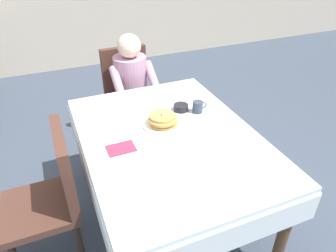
{
  "coord_description": "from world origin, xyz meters",
  "views": [
    {
      "loc": [
        -0.65,
        -1.54,
        1.89
      ],
      "look_at": [
        0.0,
        0.04,
        0.79
      ],
      "focal_mm": 33.23,
      "sensor_mm": 36.0,
      "label": 1
    }
  ],
  "objects_px": {
    "chair_diner": "(128,90)",
    "breakfast_stack": "(163,119)",
    "diner_person": "(132,83)",
    "plate_breakfast": "(164,125)",
    "cup_coffee": "(198,107)",
    "knife_right_of_plate": "(190,121)",
    "chair_left_side": "(53,191)",
    "bowl_butter": "(181,108)",
    "fork_left_of_plate": "(138,133)",
    "spoon_near_edge": "(181,156)",
    "dining_table_main": "(170,146)"
  },
  "relations": [
    {
      "from": "dining_table_main",
      "to": "plate_breakfast",
      "type": "relative_size",
      "value": 5.44
    },
    {
      "from": "fork_left_of_plate",
      "to": "breakfast_stack",
      "type": "bearing_deg",
      "value": -87.22
    },
    {
      "from": "bowl_butter",
      "to": "chair_left_side",
      "type": "bearing_deg",
      "value": -164.37
    },
    {
      "from": "cup_coffee",
      "to": "knife_right_of_plate",
      "type": "distance_m",
      "value": 0.15
    },
    {
      "from": "chair_diner",
      "to": "chair_left_side",
      "type": "height_order",
      "value": "same"
    },
    {
      "from": "dining_table_main",
      "to": "diner_person",
      "type": "bearing_deg",
      "value": 87.12
    },
    {
      "from": "chair_left_side",
      "to": "spoon_near_edge",
      "type": "relative_size",
      "value": 6.2
    },
    {
      "from": "plate_breakfast",
      "to": "fork_left_of_plate",
      "type": "height_order",
      "value": "plate_breakfast"
    },
    {
      "from": "plate_breakfast",
      "to": "chair_left_side",
      "type": "bearing_deg",
      "value": -170.92
    },
    {
      "from": "chair_diner",
      "to": "spoon_near_edge",
      "type": "height_order",
      "value": "chair_diner"
    },
    {
      "from": "plate_breakfast",
      "to": "cup_coffee",
      "type": "height_order",
      "value": "cup_coffee"
    },
    {
      "from": "chair_left_side",
      "to": "knife_right_of_plate",
      "type": "xyz_separation_m",
      "value": [
        0.97,
        0.1,
        0.21
      ]
    },
    {
      "from": "breakfast_stack",
      "to": "cup_coffee",
      "type": "xyz_separation_m",
      "value": [
        0.3,
        0.08,
        -0.01
      ]
    },
    {
      "from": "chair_left_side",
      "to": "bowl_butter",
      "type": "bearing_deg",
      "value": -74.37
    },
    {
      "from": "dining_table_main",
      "to": "chair_diner",
      "type": "xyz_separation_m",
      "value": [
        0.05,
        1.17,
        -0.12
      ]
    },
    {
      "from": "chair_diner",
      "to": "knife_right_of_plate",
      "type": "relative_size",
      "value": 4.65
    },
    {
      "from": "bowl_butter",
      "to": "knife_right_of_plate",
      "type": "relative_size",
      "value": 0.55
    },
    {
      "from": "chair_left_side",
      "to": "plate_breakfast",
      "type": "relative_size",
      "value": 3.32
    },
    {
      "from": "dining_table_main",
      "to": "spoon_near_edge",
      "type": "distance_m",
      "value": 0.25
    },
    {
      "from": "dining_table_main",
      "to": "knife_right_of_plate",
      "type": "height_order",
      "value": "knife_right_of_plate"
    },
    {
      "from": "dining_table_main",
      "to": "plate_breakfast",
      "type": "height_order",
      "value": "plate_breakfast"
    },
    {
      "from": "chair_diner",
      "to": "plate_breakfast",
      "type": "distance_m",
      "value": 1.07
    },
    {
      "from": "diner_person",
      "to": "cup_coffee",
      "type": "xyz_separation_m",
      "value": [
        0.26,
        -0.81,
        0.11
      ]
    },
    {
      "from": "cup_coffee",
      "to": "chair_diner",
      "type": "bearing_deg",
      "value": 104.92
    },
    {
      "from": "chair_left_side",
      "to": "diner_person",
      "type": "bearing_deg",
      "value": -39.02
    },
    {
      "from": "dining_table_main",
      "to": "chair_left_side",
      "type": "height_order",
      "value": "chair_left_side"
    },
    {
      "from": "chair_diner",
      "to": "diner_person",
      "type": "height_order",
      "value": "diner_person"
    },
    {
      "from": "plate_breakfast",
      "to": "knife_right_of_plate",
      "type": "relative_size",
      "value": 1.4
    },
    {
      "from": "plate_breakfast",
      "to": "breakfast_stack",
      "type": "bearing_deg",
      "value": 179.57
    },
    {
      "from": "diner_person",
      "to": "breakfast_stack",
      "type": "relative_size",
      "value": 5.56
    },
    {
      "from": "cup_coffee",
      "to": "bowl_butter",
      "type": "height_order",
      "value": "cup_coffee"
    },
    {
      "from": "chair_diner",
      "to": "knife_right_of_plate",
      "type": "bearing_deg",
      "value": 97.87
    },
    {
      "from": "chair_diner",
      "to": "plate_breakfast",
      "type": "bearing_deg",
      "value": 87.65
    },
    {
      "from": "chair_diner",
      "to": "cup_coffee",
      "type": "distance_m",
      "value": 1.03
    },
    {
      "from": "fork_left_of_plate",
      "to": "knife_right_of_plate",
      "type": "height_order",
      "value": "same"
    },
    {
      "from": "chair_diner",
      "to": "knife_right_of_plate",
      "type": "distance_m",
      "value": 1.1
    },
    {
      "from": "diner_person",
      "to": "plate_breakfast",
      "type": "bearing_deg",
      "value": 87.24
    },
    {
      "from": "chair_diner",
      "to": "spoon_near_edge",
      "type": "bearing_deg",
      "value": 87.01
    },
    {
      "from": "chair_diner",
      "to": "breakfast_stack",
      "type": "relative_size",
      "value": 4.62
    },
    {
      "from": "dining_table_main",
      "to": "diner_person",
      "type": "xyz_separation_m",
      "value": [
        0.05,
        1.01,
        0.02
      ]
    },
    {
      "from": "plate_breakfast",
      "to": "spoon_near_edge",
      "type": "distance_m",
      "value": 0.36
    },
    {
      "from": "chair_left_side",
      "to": "breakfast_stack",
      "type": "relative_size",
      "value": 4.62
    },
    {
      "from": "fork_left_of_plate",
      "to": "spoon_near_edge",
      "type": "relative_size",
      "value": 1.2
    },
    {
      "from": "dining_table_main",
      "to": "fork_left_of_plate",
      "type": "bearing_deg",
      "value": 150.13
    },
    {
      "from": "dining_table_main",
      "to": "cup_coffee",
      "type": "relative_size",
      "value": 13.49
    },
    {
      "from": "chair_left_side",
      "to": "plate_breakfast",
      "type": "xyz_separation_m",
      "value": [
        0.78,
        0.12,
        0.22
      ]
    },
    {
      "from": "knife_right_of_plate",
      "to": "chair_left_side",
      "type": "bearing_deg",
      "value": 93.53
    },
    {
      "from": "chair_diner",
      "to": "bowl_butter",
      "type": "xyz_separation_m",
      "value": [
        0.15,
        -0.9,
        0.23
      ]
    },
    {
      "from": "bowl_butter",
      "to": "cup_coffee",
      "type": "bearing_deg",
      "value": -34.35
    },
    {
      "from": "dining_table_main",
      "to": "fork_left_of_plate",
      "type": "relative_size",
      "value": 8.47
    }
  ]
}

